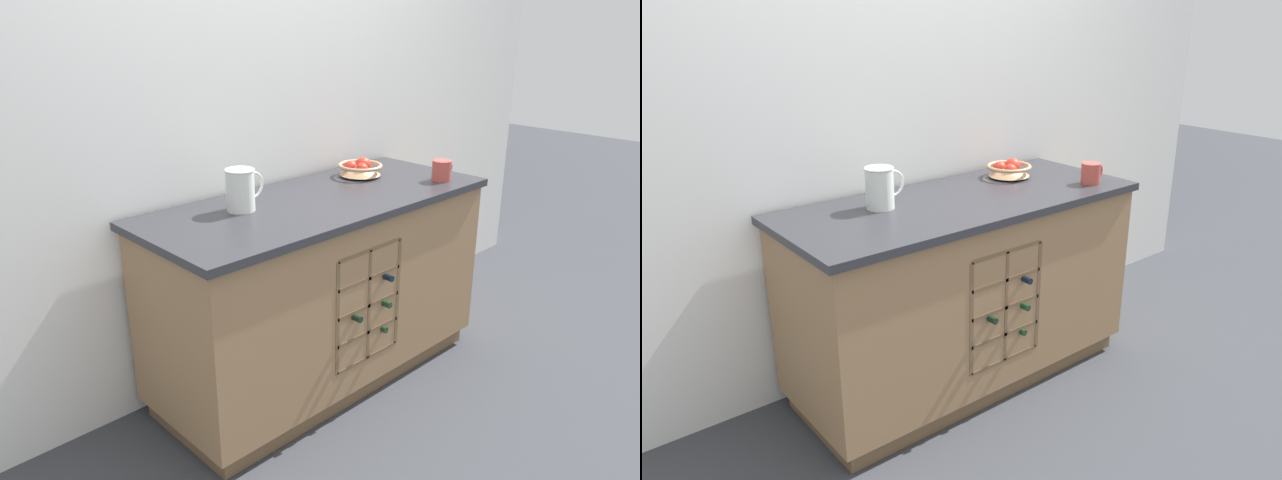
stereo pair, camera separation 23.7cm
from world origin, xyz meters
TOP-DOWN VIEW (x-y plane):
  - ground_plane at (0.00, 0.00)m, footprint 14.00×14.00m
  - back_wall at (0.00, 0.38)m, footprint 4.40×0.06m
  - kitchen_island at (0.00, -0.00)m, footprint 1.65×0.69m
  - fruit_bowl at (0.41, 0.14)m, footprint 0.22×0.22m
  - white_pitcher at (-0.36, 0.10)m, footprint 0.18×0.12m
  - ceramic_mug at (0.64, -0.19)m, footprint 0.13×0.09m

SIDE VIEW (x-z plane):
  - ground_plane at x=0.00m, z-range 0.00..0.00m
  - kitchen_island at x=0.00m, z-range 0.01..0.91m
  - fruit_bowl at x=0.41m, z-range 0.90..0.98m
  - ceramic_mug at x=0.64m, z-range 0.90..1.00m
  - white_pitcher at x=-0.36m, z-range 0.90..1.08m
  - back_wall at x=0.00m, z-range 0.00..2.55m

